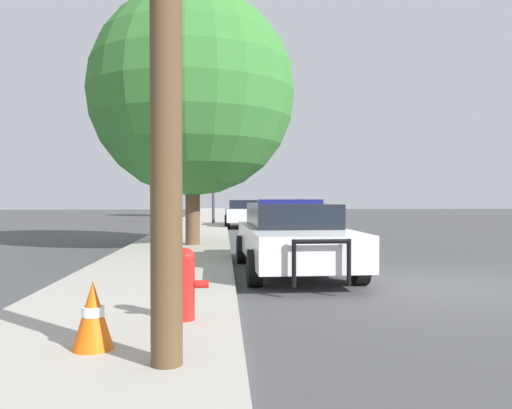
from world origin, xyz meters
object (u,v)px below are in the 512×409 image
at_px(police_car, 292,236).
at_px(tree_sidewalk_far, 198,153).
at_px(traffic_light, 234,154).
at_px(tree_sidewalk_near, 192,94).
at_px(car_background_oncoming, 307,208).
at_px(traffic_cone, 93,315).
at_px(fire_hydrant, 185,281).
at_px(car_background_midblock, 245,213).

relative_size(police_car, tree_sidewalk_far, 0.78).
xyz_separation_m(traffic_light, tree_sidewalk_near, (-1.52, -12.34, 0.75)).
distance_m(car_background_oncoming, traffic_cone, 32.07).
height_order(fire_hydrant, car_background_midblock, car_background_midblock).
height_order(car_background_oncoming, tree_sidewalk_far, tree_sidewalk_far).
bearing_deg(tree_sidewalk_near, police_car, -63.96).
xyz_separation_m(police_car, traffic_cone, (-2.64, -5.50, -0.30)).
bearing_deg(traffic_light, traffic_cone, -94.60).
xyz_separation_m(fire_hydrant, traffic_cone, (-0.78, -1.06, -0.12)).
xyz_separation_m(car_background_midblock, tree_sidewalk_near, (-2.02, -10.25, 3.89)).
height_order(fire_hydrant, traffic_cone, fire_hydrant).
height_order(car_background_midblock, tree_sidewalk_near, tree_sidewalk_near).
relative_size(traffic_light, car_background_oncoming, 1.31).
bearing_deg(traffic_light, police_car, -87.26).
height_order(fire_hydrant, car_background_oncoming, car_background_oncoming).
distance_m(police_car, fire_hydrant, 4.83).
height_order(fire_hydrant, tree_sidewalk_near, tree_sidewalk_near).
xyz_separation_m(traffic_light, car_background_oncoming, (5.51, 8.57, -3.14)).
xyz_separation_m(police_car, tree_sidewalk_far, (-3.34, 28.14, 4.14)).
height_order(car_background_midblock, traffic_cone, car_background_midblock).
bearing_deg(fire_hydrant, car_background_midblock, 85.46).
relative_size(tree_sidewalk_far, tree_sidewalk_near, 0.88).
height_order(tree_sidewalk_near, traffic_cone, tree_sidewalk_near).
distance_m(police_car, tree_sidewalk_near, 6.60).
bearing_deg(police_car, traffic_light, -89.03).
distance_m(fire_hydrant, tree_sidewalk_near, 10.11).
bearing_deg(tree_sidewalk_far, police_car, -83.24).
distance_m(traffic_light, car_background_midblock, 3.81).
bearing_deg(traffic_light, car_background_oncoming, 57.26).
xyz_separation_m(fire_hydrant, tree_sidewalk_near, (-0.47, 9.24, 4.07)).
height_order(police_car, traffic_light, traffic_light).
height_order(traffic_light, tree_sidewalk_far, tree_sidewalk_far).
bearing_deg(car_background_midblock, tree_sidewalk_far, 103.91).
relative_size(traffic_light, tree_sidewalk_near, 0.72).
distance_m(tree_sidewalk_far, tree_sidewalk_near, 23.37).
distance_m(car_background_midblock, traffic_cone, 20.68).
relative_size(car_background_midblock, car_background_oncoming, 0.97).
bearing_deg(tree_sidewalk_near, fire_hydrant, -87.07).
distance_m(car_background_midblock, tree_sidewalk_near, 11.15).
bearing_deg(traffic_light, tree_sidewalk_near, -97.02).
bearing_deg(police_car, car_background_midblock, -90.55).
height_order(traffic_light, tree_sidewalk_near, tree_sidewalk_near).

